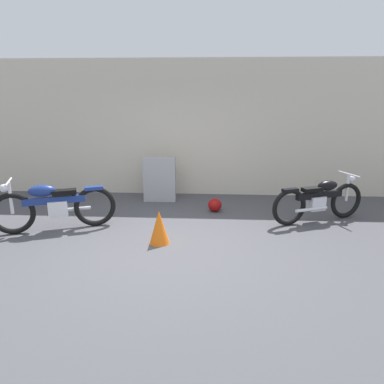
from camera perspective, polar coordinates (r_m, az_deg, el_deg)
ground_plane at (r=5.70m, az=-4.08°, el=-8.97°), size 40.00×40.00×0.00m
building_wall at (r=8.61m, az=-1.35°, el=9.99°), size 18.00×0.30×3.10m
stone_marker at (r=8.06m, az=-5.13°, el=1.97°), size 0.71×0.22×0.98m
helmet at (r=7.40m, az=3.60°, el=-2.05°), size 0.28×0.28×0.28m
traffic_cone at (r=5.83m, az=-5.17°, el=-5.51°), size 0.32×0.32×0.55m
motorcycle_blue at (r=6.76m, az=-20.92°, el=-1.97°), size 1.98×0.93×0.94m
motorcycle_black at (r=7.15m, az=19.40°, el=-1.14°), size 1.84×0.92×0.88m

